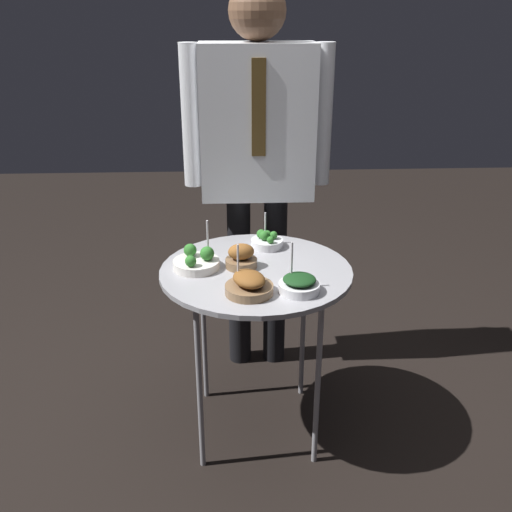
{
  "coord_description": "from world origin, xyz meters",
  "views": [
    {
      "loc": [
        -0.09,
        -1.85,
        1.55
      ],
      "look_at": [
        0.0,
        0.0,
        0.75
      ],
      "focal_mm": 40.0,
      "sensor_mm": 36.0,
      "label": 1
    }
  ],
  "objects_px": {
    "bowl_broccoli_near_rim": "(267,241)",
    "bowl_roast_back_left": "(241,257)",
    "bowl_roast_front_right": "(249,285)",
    "waiter_figure": "(257,142)",
    "bowl_broccoli_center": "(197,261)",
    "serving_cart": "(256,281)",
    "bowl_spinach_mid_right": "(299,284)"
  },
  "relations": [
    {
      "from": "bowl_broccoli_near_rim",
      "to": "bowl_roast_back_left",
      "type": "bearing_deg",
      "value": -119.55
    },
    {
      "from": "bowl_roast_back_left",
      "to": "bowl_roast_front_right",
      "type": "relative_size",
      "value": 0.71
    },
    {
      "from": "bowl_roast_front_right",
      "to": "serving_cart",
      "type": "bearing_deg",
      "value": 80.59
    },
    {
      "from": "bowl_roast_front_right",
      "to": "bowl_broccoli_near_rim",
      "type": "bearing_deg",
      "value": 78.04
    },
    {
      "from": "bowl_broccoli_near_rim",
      "to": "bowl_spinach_mid_right",
      "type": "bearing_deg",
      "value": -78.3
    },
    {
      "from": "bowl_broccoli_near_rim",
      "to": "bowl_spinach_mid_right",
      "type": "xyz_separation_m",
      "value": [
        0.08,
        -0.39,
        0.0
      ]
    },
    {
      "from": "serving_cart",
      "to": "bowl_roast_back_left",
      "type": "height_order",
      "value": "bowl_roast_back_left"
    },
    {
      "from": "waiter_figure",
      "to": "bowl_broccoli_center",
      "type": "bearing_deg",
      "value": -116.72
    },
    {
      "from": "serving_cart",
      "to": "bowl_roast_back_left",
      "type": "bearing_deg",
      "value": 159.21
    },
    {
      "from": "bowl_roast_front_right",
      "to": "waiter_figure",
      "type": "xyz_separation_m",
      "value": [
        0.06,
        0.68,
        0.32
      ]
    },
    {
      "from": "bowl_broccoli_near_rim",
      "to": "bowl_roast_front_right",
      "type": "height_order",
      "value": "bowl_roast_front_right"
    },
    {
      "from": "bowl_broccoli_center",
      "to": "bowl_spinach_mid_right",
      "type": "xyz_separation_m",
      "value": [
        0.34,
        -0.2,
        0.0
      ]
    },
    {
      "from": "serving_cart",
      "to": "bowl_spinach_mid_right",
      "type": "height_order",
      "value": "bowl_spinach_mid_right"
    },
    {
      "from": "bowl_roast_back_left",
      "to": "bowl_broccoli_near_rim",
      "type": "distance_m",
      "value": 0.21
    },
    {
      "from": "serving_cart",
      "to": "waiter_figure",
      "type": "relative_size",
      "value": 0.42
    },
    {
      "from": "bowl_broccoli_center",
      "to": "waiter_figure",
      "type": "height_order",
      "value": "waiter_figure"
    },
    {
      "from": "bowl_spinach_mid_right",
      "to": "bowl_roast_back_left",
      "type": "bearing_deg",
      "value": 131.93
    },
    {
      "from": "waiter_figure",
      "to": "bowl_roast_back_left",
      "type": "bearing_deg",
      "value": -99.69
    },
    {
      "from": "bowl_broccoli_center",
      "to": "bowl_roast_front_right",
      "type": "distance_m",
      "value": 0.27
    },
    {
      "from": "serving_cart",
      "to": "bowl_spinach_mid_right",
      "type": "bearing_deg",
      "value": -54.51
    },
    {
      "from": "bowl_spinach_mid_right",
      "to": "bowl_roast_front_right",
      "type": "distance_m",
      "value": 0.16
    },
    {
      "from": "serving_cart",
      "to": "waiter_figure",
      "type": "xyz_separation_m",
      "value": [
        0.03,
        0.49,
        0.4
      ]
    },
    {
      "from": "bowl_roast_back_left",
      "to": "waiter_figure",
      "type": "bearing_deg",
      "value": 80.31
    },
    {
      "from": "bowl_spinach_mid_right",
      "to": "bowl_roast_front_right",
      "type": "bearing_deg",
      "value": -178.27
    },
    {
      "from": "bowl_roast_front_right",
      "to": "waiter_figure",
      "type": "height_order",
      "value": "waiter_figure"
    },
    {
      "from": "bowl_spinach_mid_right",
      "to": "waiter_figure",
      "type": "distance_m",
      "value": 0.76
    },
    {
      "from": "serving_cart",
      "to": "bowl_roast_front_right",
      "type": "distance_m",
      "value": 0.21
    },
    {
      "from": "bowl_roast_back_left",
      "to": "bowl_broccoli_near_rim",
      "type": "relative_size",
      "value": 0.88
    },
    {
      "from": "bowl_broccoli_near_rim",
      "to": "waiter_figure",
      "type": "xyz_separation_m",
      "value": [
        -0.02,
        0.29,
        0.33
      ]
    },
    {
      "from": "bowl_broccoli_near_rim",
      "to": "bowl_roast_front_right",
      "type": "xyz_separation_m",
      "value": [
        -0.08,
        -0.39,
        0.01
      ]
    },
    {
      "from": "serving_cart",
      "to": "bowl_roast_back_left",
      "type": "xyz_separation_m",
      "value": [
        -0.05,
        0.02,
        0.09
      ]
    },
    {
      "from": "bowl_broccoli_center",
      "to": "bowl_roast_back_left",
      "type": "bearing_deg",
      "value": 0.89
    }
  ]
}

